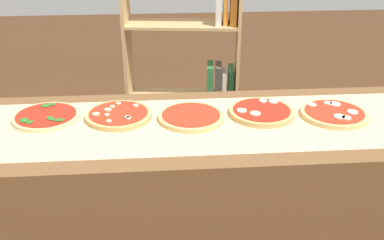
% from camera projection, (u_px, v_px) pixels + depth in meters
% --- Properties ---
extents(counter, '(2.48, 0.68, 0.89)m').
position_uv_depth(counter, '(192.00, 214.00, 2.05)').
color(counter, brown).
rests_on(counter, ground_plane).
extents(parchment_paper, '(2.33, 0.51, 0.00)m').
position_uv_depth(parchment_paper, '(192.00, 124.00, 1.85)').
color(parchment_paper, tan).
rests_on(parchment_paper, counter).
extents(pizza_spinach_0, '(0.27, 0.27, 0.02)m').
position_uv_depth(pizza_spinach_0, '(46.00, 116.00, 1.90)').
color(pizza_spinach_0, '#E5C17F').
rests_on(pizza_spinach_0, parchment_paper).
extents(pizza_mushroom_1, '(0.28, 0.28, 0.03)m').
position_uv_depth(pizza_mushroom_1, '(119.00, 115.00, 1.90)').
color(pizza_mushroom_1, tan).
rests_on(pizza_mushroom_1, parchment_paper).
extents(pizza_plain_2, '(0.27, 0.27, 0.02)m').
position_uv_depth(pizza_plain_2, '(191.00, 117.00, 1.89)').
color(pizza_plain_2, '#DBB26B').
rests_on(pizza_plain_2, parchment_paper).
extents(pizza_mozzarella_3, '(0.27, 0.27, 0.03)m').
position_uv_depth(pizza_mozzarella_3, '(262.00, 112.00, 1.93)').
color(pizza_mozzarella_3, tan).
rests_on(pizza_mozzarella_3, parchment_paper).
extents(pizza_mozzarella_4, '(0.28, 0.28, 0.03)m').
position_uv_depth(pizza_mozzarella_4, '(334.00, 114.00, 1.92)').
color(pizza_mozzarella_4, '#DBB26B').
rests_on(pizza_mozzarella_4, parchment_paper).
extents(bookshelf, '(0.76, 0.34, 1.50)m').
position_uv_depth(bookshelf, '(195.00, 72.00, 3.04)').
color(bookshelf, tan).
rests_on(bookshelf, ground_plane).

